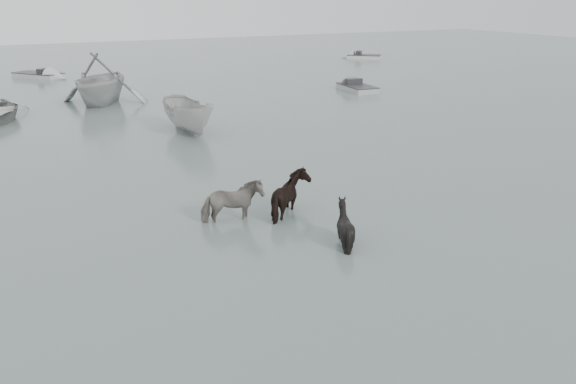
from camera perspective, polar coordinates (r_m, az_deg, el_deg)
The scene contains 9 objects.
ground at distance 14.84m, azimuth 4.24°, elevation -5.45°, with size 140.00×140.00×0.00m, color #55655F.
pony_pinto at distance 16.14m, azimuth -5.75°, elevation -0.52°, with size 0.81×1.77×1.49m, color black.
pony_dark at distance 16.59m, azimuth 0.41°, elevation 0.36°, with size 1.60×1.37×1.61m, color black.
pony_black at distance 14.84m, azimuth 5.80°, elevation -2.46°, with size 1.17×1.32×1.45m, color black.
rowboat_trail at distance 35.58m, azimuth -18.54°, elevation 11.03°, with size 5.19×6.02×3.17m, color #AAADAA.
boat_small at distance 27.13m, azimuth -10.06°, elevation 7.84°, with size 1.72×4.58×1.77m, color #B6B5B1.
skiff_port at distance 38.82m, azimuth 7.07°, elevation 10.71°, with size 4.59×1.60×0.75m, color #9FA19F, non-canonical shape.
skiff_mid at distance 48.83m, azimuth -24.04°, elevation 11.00°, with size 5.68×1.60×0.75m, color #ACAFAC, non-canonical shape.
skiff_star at distance 58.68m, azimuth 7.76°, elevation 13.65°, with size 4.61×1.60×0.75m, color silver, non-canonical shape.
Camera 1 is at (-6.98, -11.50, 6.27)m, focal length 35.00 mm.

